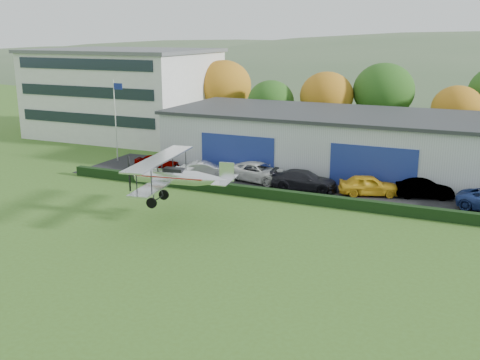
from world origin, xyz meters
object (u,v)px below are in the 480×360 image
at_px(car_0, 157,163).
at_px(car_5, 425,189).
at_px(car_1, 205,170).
at_px(car_2, 259,172).
at_px(car_4, 369,185).
at_px(biplane, 175,175).
at_px(hangar, 387,145).
at_px(flagpole, 116,113).
at_px(office_block, 125,92).
at_px(car_3, 304,180).

bearing_deg(car_0, car_5, -97.73).
distance_m(car_1, car_2, 4.86).
distance_m(car_4, biplane, 15.77).
distance_m(car_1, car_4, 14.24).
xyz_separation_m(car_0, biplane, (8.82, -11.56, 2.40)).
bearing_deg(car_5, hangar, 17.93).
bearing_deg(flagpole, biplane, -42.60).
bearing_deg(car_4, car_1, 72.48).
xyz_separation_m(hangar, car_2, (-9.31, -7.45, -1.81)).
relative_size(flagpole, car_5, 1.86).
bearing_deg(car_2, biplane, -175.15).
bearing_deg(hangar, office_block, 167.99).
bearing_deg(car_2, office_block, 69.90).
xyz_separation_m(office_block, car_3, (28.02, -15.34, -4.39)).
distance_m(office_block, car_2, 28.10).
distance_m(flagpole, car_1, 11.71).
distance_m(office_block, car_1, 24.66).
bearing_deg(car_2, car_0, 101.77).
bearing_deg(car_5, office_block, 55.89).
bearing_deg(car_3, office_block, 54.52).
relative_size(car_1, biplane, 0.49).
bearing_deg(car_1, car_4, -112.45).
distance_m(car_1, car_5, 18.37).
height_order(office_block, biplane, office_block).
xyz_separation_m(car_2, car_5, (13.51, 0.63, -0.08)).
bearing_deg(car_4, biplane, 117.22).
height_order(car_2, car_3, car_2).
distance_m(car_2, car_5, 13.53).
bearing_deg(car_5, car_1, 80.60).
bearing_deg(car_4, car_5, -95.94).
distance_m(car_2, car_4, 9.44).
relative_size(car_0, car_3, 0.77).
distance_m(office_block, flagpole, 15.33).
distance_m(car_2, biplane, 11.93).
relative_size(car_0, car_5, 0.95).
height_order(hangar, flagpole, flagpole).
distance_m(hangar, car_1, 16.43).
relative_size(car_1, car_2, 0.75).
distance_m(flagpole, car_0, 6.94).
height_order(car_0, car_2, car_2).
bearing_deg(car_3, car_4, -90.77).
distance_m(hangar, car_5, 8.23).
relative_size(car_1, car_5, 0.99).
bearing_deg(car_1, hangar, -83.98).
relative_size(car_2, car_3, 1.06).
bearing_deg(car_3, car_1, 82.47).
distance_m(car_0, car_4, 19.58).
height_order(flagpole, car_2, flagpole).
xyz_separation_m(hangar, car_3, (-4.98, -8.32, -1.83)).
bearing_deg(flagpole, car_3, -6.70).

